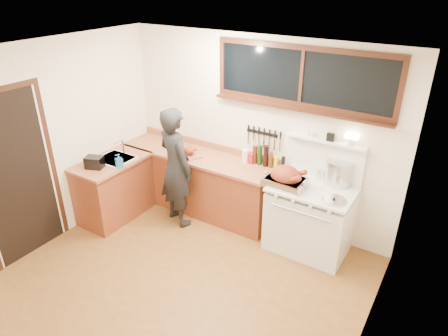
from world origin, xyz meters
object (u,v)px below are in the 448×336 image
Objects in this scene: vintage_stove at (310,217)px; man at (176,168)px; roast_turkey at (286,178)px; cutting_board at (189,152)px.

man is (-1.83, -0.41, 0.39)m from vintage_stove.
vintage_stove reaches higher than roast_turkey.
vintage_stove is 2.93× the size of roast_turkey.
man reaches higher than roast_turkey.
man is 3.21× the size of roast_turkey.
man is at bearing -85.32° from cutting_board.
roast_turkey is (-0.32, -0.14, 0.54)m from vintage_stove.
vintage_stove is 3.67× the size of cutting_board.
cutting_board is 1.55m from roast_turkey.
vintage_stove is at bearing 12.71° from man.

